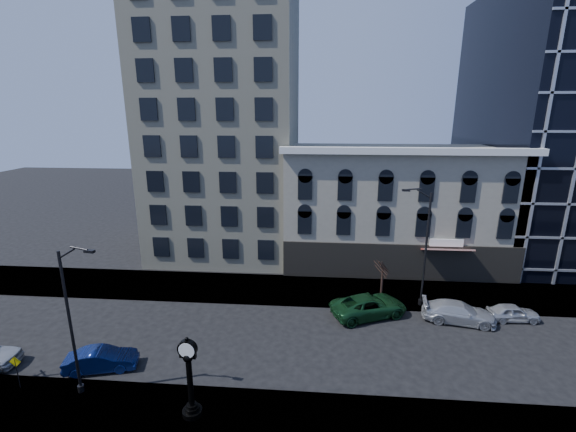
# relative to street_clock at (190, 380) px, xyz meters

# --- Properties ---
(ground) EXTENTS (160.00, 160.00, 0.00)m
(ground) POSITION_rel_street_clock_xyz_m (2.15, 7.17, -2.20)
(ground) COLOR black
(ground) RESTS_ON ground
(sidewalk_far) EXTENTS (160.00, 6.00, 0.12)m
(sidewalk_far) POSITION_rel_street_clock_xyz_m (2.15, 15.17, -2.14)
(sidewalk_far) COLOR #9C9B8D
(sidewalk_far) RESTS_ON ground
(sidewalk_near) EXTENTS (160.00, 6.00, 0.12)m
(sidewalk_near) POSITION_rel_street_clock_xyz_m (2.15, -0.83, -2.14)
(sidewalk_near) COLOR #9C9B8D
(sidewalk_near) RESTS_ON ground
(cream_tower) EXTENTS (15.90, 15.40, 42.50)m
(cream_tower) POSITION_rel_street_clock_xyz_m (-3.96, 26.05, 17.12)
(cream_tower) COLOR beige
(cream_tower) RESTS_ON ground
(victorian_row) EXTENTS (22.60, 11.19, 12.50)m
(victorian_row) POSITION_rel_street_clock_xyz_m (14.15, 23.06, 3.80)
(victorian_row) COLOR gray
(victorian_row) RESTS_ON ground
(street_clock) EXTENTS (1.04, 1.04, 4.60)m
(street_clock) POSITION_rel_street_clock_xyz_m (0.00, 0.00, 0.00)
(street_clock) COLOR black
(street_clock) RESTS_ON sidewalk_near
(street_lamp_near) EXTENTS (2.32, 0.62, 9.00)m
(street_lamp_near) POSITION_rel_street_clock_xyz_m (-6.21, 1.07, 4.71)
(street_lamp_near) COLOR black
(street_lamp_near) RESTS_ON sidewalk_near
(street_lamp_far) EXTENTS (2.58, 0.39, 9.94)m
(street_lamp_far) POSITION_rel_street_clock_xyz_m (14.24, 13.19, 5.43)
(street_lamp_far) COLOR black
(street_lamp_far) RESTS_ON sidewalk_far
(bare_tree_far) EXTENTS (2.40, 2.40, 4.12)m
(bare_tree_far) POSITION_rel_street_clock_xyz_m (11.97, 14.54, 1.03)
(bare_tree_far) COLOR black
(bare_tree_far) RESTS_ON sidewalk_far
(warning_sign) EXTENTS (0.67, 0.08, 2.05)m
(warning_sign) POSITION_rel_street_clock_xyz_m (-10.55, 1.17, -0.67)
(warning_sign) COLOR black
(warning_sign) RESTS_ON sidewalk_near
(car_near_b) EXTENTS (4.46, 2.49, 1.39)m
(car_near_b) POSITION_rel_street_clock_xyz_m (-6.81, 3.27, -1.50)
(car_near_b) COLOR #0C194C
(car_near_b) RESTS_ON ground
(car_far_a) EXTENTS (6.58, 4.82, 1.66)m
(car_far_a) POSITION_rel_street_clock_xyz_m (10.50, 11.23, -1.37)
(car_far_a) COLOR #143F1E
(car_far_a) RESTS_ON ground
(car_far_b) EXTENTS (5.61, 3.02, 1.55)m
(car_far_b) POSITION_rel_street_clock_xyz_m (17.20, 10.88, -1.43)
(car_far_b) COLOR #A5A8AD
(car_far_b) RESTS_ON ground
(car_far_c) EXTENTS (3.84, 1.70, 1.28)m
(car_far_c) POSITION_rel_street_clock_xyz_m (21.42, 11.42, -1.56)
(car_far_c) COLOR #A5A8AD
(car_far_c) RESTS_ON ground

